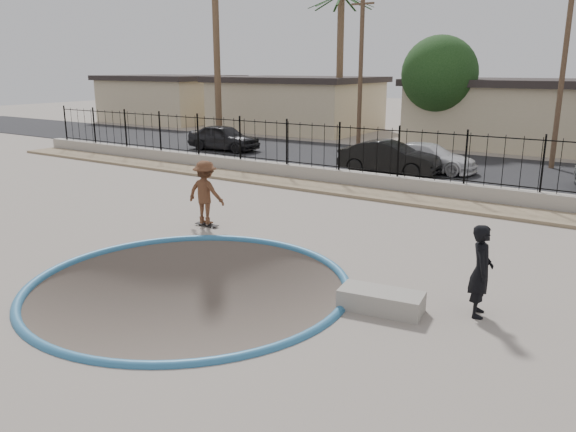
# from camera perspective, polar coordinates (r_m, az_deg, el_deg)

# --- Properties ---
(ground) EXTENTS (120.00, 120.00, 2.20)m
(ground) POSITION_cam_1_polar(r_m,az_deg,el_deg) (23.45, 12.45, 0.53)
(ground) COLOR gray
(ground) RESTS_ON ground
(bowl_pit) EXTENTS (6.84, 6.84, 1.80)m
(bowl_pit) POSITION_cam_1_polar(r_m,az_deg,el_deg) (12.43, -9.99, -6.94)
(bowl_pit) COLOR brown
(bowl_pit) RESTS_ON ground
(coping_ring) EXTENTS (7.04, 7.04, 0.20)m
(coping_ring) POSITION_cam_1_polar(r_m,az_deg,el_deg) (12.43, -9.99, -6.94)
(coping_ring) COLOR teal
(coping_ring) RESTS_ON ground
(rock_strip) EXTENTS (42.00, 1.60, 0.11)m
(rock_strip) POSITION_cam_1_polar(r_m,az_deg,el_deg) (20.66, 9.78, 2.04)
(rock_strip) COLOR tan
(rock_strip) RESTS_ON ground
(retaining_wall) EXTENTS (42.00, 0.45, 0.60)m
(retaining_wall) POSITION_cam_1_polar(r_m,az_deg,el_deg) (21.60, 11.00, 3.20)
(retaining_wall) COLOR gray
(retaining_wall) RESTS_ON ground
(fence) EXTENTS (40.00, 0.04, 1.80)m
(fence) POSITION_cam_1_polar(r_m,az_deg,el_deg) (21.39, 11.16, 6.35)
(fence) COLOR black
(fence) RESTS_ON retaining_wall
(street) EXTENTS (90.00, 8.00, 0.04)m
(street) POSITION_cam_1_polar(r_m,az_deg,el_deg) (27.86, 16.37, 4.87)
(street) COLOR black
(street) RESTS_ON ground
(house_west_far) EXTENTS (10.60, 8.60, 3.90)m
(house_west_far) POSITION_cam_1_polar(r_m,az_deg,el_deg) (50.87, -11.86, 11.65)
(house_west_far) COLOR #C2B08A
(house_west_far) RESTS_ON ground
(house_west) EXTENTS (11.60, 8.60, 3.90)m
(house_west) POSITION_cam_1_polar(r_m,az_deg,el_deg) (42.65, 0.81, 11.39)
(house_west) COLOR #C2B08A
(house_west) RESTS_ON ground
(house_center) EXTENTS (10.60, 8.60, 3.90)m
(house_center) POSITION_cam_1_polar(r_m,az_deg,el_deg) (36.77, 21.17, 9.85)
(house_center) COLOR #C2B08A
(house_center) RESTS_ON ground
(palm_left) EXTENTS (2.30, 2.30, 11.30)m
(palm_left) POSITION_cam_1_polar(r_m,az_deg,el_deg) (38.69, -7.38, 19.78)
(palm_left) COLOR brown
(palm_left) RESTS_ON ground
(palm_mid) EXTENTS (2.30, 2.30, 9.30)m
(palm_mid) POSITION_cam_1_polar(r_m,az_deg,el_deg) (37.92, 5.36, 18.02)
(palm_mid) COLOR brown
(palm_mid) RESTS_ON ground
(utility_pole_left) EXTENTS (1.70, 0.24, 9.00)m
(utility_pole_left) POSITION_cam_1_polar(r_m,az_deg,el_deg) (31.58, 7.41, 15.00)
(utility_pole_left) COLOR #473323
(utility_pole_left) RESTS_ON ground
(utility_pole_mid) EXTENTS (1.70, 0.24, 9.50)m
(utility_pole_mid) POSITION_cam_1_polar(r_m,az_deg,el_deg) (28.57, 26.27, 14.18)
(utility_pole_mid) COLOR #473323
(utility_pole_mid) RESTS_ON ground
(street_tree_left) EXTENTS (4.32, 4.32, 6.36)m
(street_tree_left) POSITION_cam_1_polar(r_m,az_deg,el_deg) (34.12, 15.12, 13.75)
(street_tree_left) COLOR #473323
(street_tree_left) RESTS_ON ground
(skater) EXTENTS (1.26, 0.79, 1.87)m
(skater) POSITION_cam_1_polar(r_m,az_deg,el_deg) (16.59, -8.36, 2.06)
(skater) COLOR brown
(skater) RESTS_ON ground
(skateboard) EXTENTS (0.78, 0.22, 0.07)m
(skateboard) POSITION_cam_1_polar(r_m,az_deg,el_deg) (16.81, -8.25, -0.86)
(skateboard) COLOR black
(skateboard) RESTS_ON ground
(videographer) EXTENTS (0.58, 0.74, 1.78)m
(videographer) POSITION_cam_1_polar(r_m,az_deg,el_deg) (11.13, 19.02, -5.30)
(videographer) COLOR black
(videographer) RESTS_ON ground
(concrete_ledge) EXTENTS (1.69, 0.93, 0.40)m
(concrete_ledge) POSITION_cam_1_polar(r_m,az_deg,el_deg) (11.12, 9.43, -8.49)
(concrete_ledge) COLOR gray
(concrete_ledge) RESTS_ON ground
(car_a) EXTENTS (4.30, 1.93, 1.44)m
(car_a) POSITION_cam_1_polar(r_m,az_deg,el_deg) (31.98, -6.54, 7.93)
(car_a) COLOR black
(car_a) RESTS_ON street
(car_b) EXTENTS (4.45, 1.84, 1.43)m
(car_b) POSITION_cam_1_polar(r_m,az_deg,el_deg) (24.98, 10.24, 5.85)
(car_b) COLOR black
(car_b) RESTS_ON street
(car_c) EXTENTS (4.33, 1.85, 1.24)m
(car_c) POSITION_cam_1_polar(r_m,az_deg,el_deg) (26.03, 14.13, 5.79)
(car_c) COLOR silver
(car_c) RESTS_ON street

